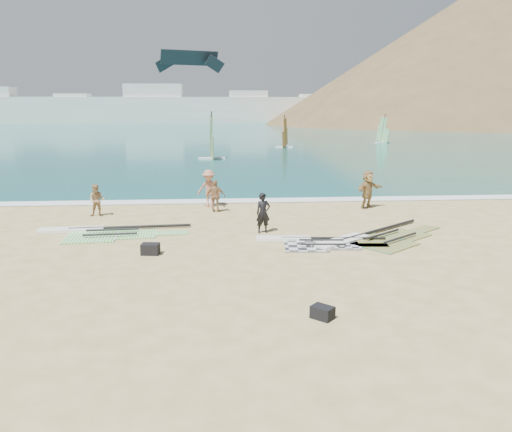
{
  "coord_description": "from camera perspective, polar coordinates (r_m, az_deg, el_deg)",
  "views": [
    {
      "loc": [
        -0.25,
        -14.27,
        5.02
      ],
      "look_at": [
        1.17,
        4.0,
        1.0
      ],
      "focal_mm": 35.0,
      "sensor_mm": 36.0,
      "label": 1
    }
  ],
  "objects": [
    {
      "name": "beachgoer_left",
      "position": [
        24.4,
        -17.73,
        1.72
      ],
      "size": [
        0.74,
        0.58,
        1.52
      ],
      "primitive_type": "imported",
      "rotation": [
        0.0,
        0.0,
        -0.01
      ],
      "color": "tan",
      "rests_on": "ground"
    },
    {
      "name": "rig_grey",
      "position": [
        18.84,
        6.17,
        -3.0
      ],
      "size": [
        4.96,
        2.15,
        0.19
      ],
      "rotation": [
        0.0,
        0.0,
        -0.09
      ],
      "color": "#272629",
      "rests_on": "ground"
    },
    {
      "name": "beachgoer_right",
      "position": [
        25.72,
        12.66,
        2.99
      ],
      "size": [
        1.79,
        1.48,
        1.92
      ],
      "primitive_type": "imported",
      "rotation": [
        0.0,
        0.0,
        0.61
      ],
      "color": "#A5824D",
      "rests_on": "ground"
    },
    {
      "name": "windsurfer_left",
      "position": [
        49.14,
        -5.1,
        8.03
      ],
      "size": [
        2.63,
        3.1,
        4.66
      ],
      "rotation": [
        0.0,
        0.0,
        0.14
      ],
      "color": "white",
      "rests_on": "ground"
    },
    {
      "name": "rig_orange",
      "position": [
        19.78,
        13.26,
        -2.51
      ],
      "size": [
        5.99,
        4.78,
        0.2
      ],
      "rotation": [
        0.0,
        0.0,
        0.65
      ],
      "color": "orange",
      "rests_on": "ground"
    },
    {
      "name": "far_town",
      "position": [
        165.0,
        -10.04,
        12.01
      ],
      "size": [
        160.0,
        8.0,
        12.0
      ],
      "color": "white",
      "rests_on": "ground"
    },
    {
      "name": "surf_line",
      "position": [
        27.05,
        -3.84,
        1.65
      ],
      "size": [
        300.0,
        1.2,
        0.04
      ],
      "primitive_type": "cube",
      "color": "white",
      "rests_on": "ground"
    },
    {
      "name": "beachgoer_mid",
      "position": [
        25.47,
        -5.41,
        3.14
      ],
      "size": [
        1.41,
        1.1,
        1.92
      ],
      "primitive_type": "imported",
      "rotation": [
        0.0,
        0.0,
        -0.36
      ],
      "color": "#B06E56",
      "rests_on": "ground"
    },
    {
      "name": "gear_bag_far",
      "position": [
        12.39,
        7.61,
        -10.87
      ],
      "size": [
        0.63,
        0.62,
        0.31
      ],
      "primitive_type": "cube",
      "rotation": [
        0.0,
        0.0,
        -0.76
      ],
      "color": "black",
      "rests_on": "ground"
    },
    {
      "name": "ground",
      "position": [
        15.13,
        -3.27,
        -7.03
      ],
      "size": [
        300.0,
        300.0,
        0.0
      ],
      "primitive_type": "plane",
      "color": "tan",
      "rests_on": "ground"
    },
    {
      "name": "sea",
      "position": [
        146.36,
        -4.41,
        10.37
      ],
      "size": [
        300.0,
        240.0,
        0.06
      ],
      "primitive_type": "cube",
      "color": "#0C5754",
      "rests_on": "ground"
    },
    {
      "name": "windsurfer_right",
      "position": [
        73.31,
        14.28,
        9.03
      ],
      "size": [
        2.32,
        2.56,
        4.09
      ],
      "rotation": [
        0.0,
        0.0,
        0.39
      ],
      "color": "white",
      "rests_on": "ground"
    },
    {
      "name": "headland_main",
      "position": [
        167.65,
        26.51,
        9.38
      ],
      "size": [
        143.0,
        143.0,
        45.0
      ],
      "primitive_type": "cone",
      "color": "brown",
      "rests_on": "ground"
    },
    {
      "name": "windsurfer_centre",
      "position": [
        63.37,
        3.33,
        8.92
      ],
      "size": [
        2.33,
        2.57,
        4.11
      ],
      "rotation": [
        0.0,
        0.0,
        -0.39
      ],
      "color": "white",
      "rests_on": "ground"
    },
    {
      "name": "kitesurf_kite",
      "position": [
        63.22,
        -7.61,
        17.3
      ],
      "size": [
        7.98,
        3.24,
        2.63
      ],
      "rotation": [
        0.0,
        0.0,
        0.33
      ],
      "color": "black",
      "rests_on": "ground"
    },
    {
      "name": "person_wetsuit",
      "position": [
        20.16,
        0.82,
        0.34
      ],
      "size": [
        0.67,
        0.51,
        1.64
      ],
      "primitive_type": "imported",
      "rotation": [
        0.0,
        0.0,
        0.22
      ],
      "color": "black",
      "rests_on": "ground"
    },
    {
      "name": "gear_bag_near",
      "position": [
        17.73,
        -11.98,
        -3.71
      ],
      "size": [
        0.65,
        0.51,
        0.38
      ],
      "primitive_type": "cube",
      "rotation": [
        0.0,
        0.0,
        -0.13
      ],
      "color": "black",
      "rests_on": "ground"
    },
    {
      "name": "rig_green",
      "position": [
        21.19,
        -17.34,
        -1.77
      ],
      "size": [
        6.21,
        2.5,
        0.2
      ],
      "rotation": [
        0.0,
        0.0,
        0.07
      ],
      "color": "green",
      "rests_on": "ground"
    },
    {
      "name": "beachgoer_back",
      "position": [
        24.29,
        -4.62,
        2.28
      ],
      "size": [
        0.98,
        0.57,
        1.57
      ],
      "primitive_type": "imported",
      "rotation": [
        0.0,
        0.0,
        2.92
      ],
      "color": "#99724A",
      "rests_on": "ground"
    }
  ]
}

